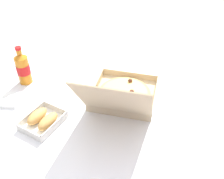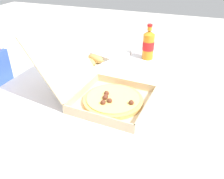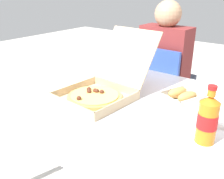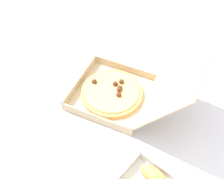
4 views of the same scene
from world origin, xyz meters
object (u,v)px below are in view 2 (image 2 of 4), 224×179
(pizza_box_open, at_px, (103,92))
(cola_bottle, at_px, (148,45))
(napkin_pile, at_px, (122,53))
(bread_side_box, at_px, (92,61))

(pizza_box_open, bearing_deg, cola_bottle, -7.48)
(napkin_pile, bearing_deg, cola_bottle, -94.62)
(pizza_box_open, bearing_deg, bread_side_box, 32.57)
(pizza_box_open, height_order, bread_side_box, pizza_box_open)
(bread_side_box, height_order, cola_bottle, cola_bottle)
(bread_side_box, bearing_deg, pizza_box_open, -147.43)
(cola_bottle, distance_m, napkin_pile, 0.20)
(bread_side_box, height_order, napkin_pile, bread_side_box)
(pizza_box_open, xyz_separation_m, napkin_pile, (0.58, 0.10, -0.04))
(bread_side_box, relative_size, napkin_pile, 2.09)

